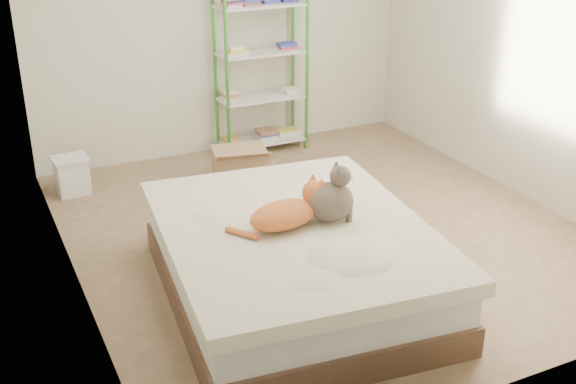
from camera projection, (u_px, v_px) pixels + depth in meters
room at (327, 69)px, 5.19m from camera, size 3.81×4.21×2.61m
bed at (294, 261)px, 4.73m from camera, size 1.86×2.22×0.52m
orange_cat at (284, 212)px, 4.55m from camera, size 0.60×0.37×0.23m
grey_cat at (330, 193)px, 4.62m from camera, size 0.39×0.35×0.38m
shelf_unit at (262, 67)px, 7.04m from camera, size 0.88×0.36×1.74m
cardboard_box at (240, 166)px, 6.50m from camera, size 0.54×0.54×0.38m
white_bin at (72, 175)px, 6.31m from camera, size 0.31×0.28×0.34m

